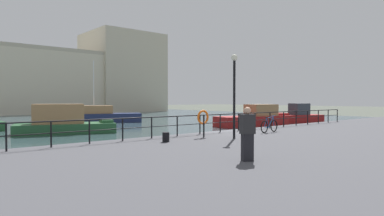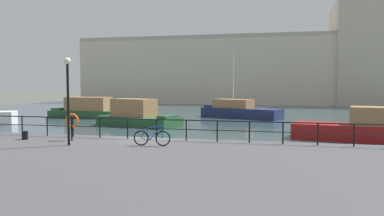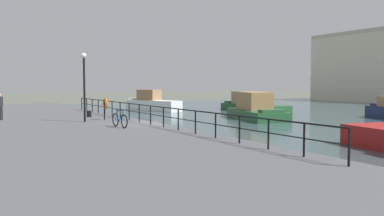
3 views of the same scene
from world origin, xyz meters
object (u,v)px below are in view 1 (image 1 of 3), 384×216
harbor_building (48,80)px  moored_small_launch (299,116)px  parked_bicycle (269,126)px  mooring_bollard (166,137)px  moored_white_yacht (63,122)px  moored_red_daysailer (100,116)px  life_ring_stand (203,118)px  quay_lamp_post (234,84)px  moored_harbor_tender (254,118)px  standing_person (247,133)px

harbor_building → moored_small_launch: harbor_building is taller
parked_bicycle → mooring_bollard: bearing=171.6°
moored_white_yacht → parked_bicycle: moored_white_yacht is taller
moored_red_daysailer → life_ring_stand: (-5.71, -24.21, 0.96)m
moored_red_daysailer → life_ring_stand: size_ratio=6.52×
moored_red_daysailer → harbor_building: bearing=-75.2°
moored_small_launch → quay_lamp_post: (-22.46, -10.36, 2.68)m
moored_small_launch → moored_harbor_tender: bearing=18.6°
life_ring_stand → harbor_building: bearing=80.1°
quay_lamp_post → moored_small_launch: bearing=24.8°
moored_small_launch → quay_lamp_post: size_ratio=1.43×
parked_bicycle → life_ring_stand: bearing=165.9°
harbor_building → mooring_bollard: harbor_building is taller
mooring_bollard → parked_bicycle: bearing=-3.4°
moored_red_daysailer → standing_person: 31.33m
mooring_bollard → standing_person: 5.55m
harbor_building → moored_small_launch: bearing=-74.5°
parked_bicycle → moored_small_launch: bearing=22.2°
parked_bicycle → moored_red_daysailer: bearing=82.3°
moored_white_yacht → moored_harbor_tender: (17.39, -5.14, -0.07)m
harbor_building → moored_white_yacht: (-11.97, -42.34, -5.80)m
moored_red_daysailer → moored_white_yacht: (-7.77, -9.99, 0.09)m
harbor_building → moored_red_daysailer: 33.15m
moored_small_launch → standing_person: 30.32m
harbor_building → moored_white_yacht: size_ratio=7.69×
quay_lamp_post → moored_red_daysailer: bearing=79.0°
moored_harbor_tender → life_ring_stand: bearing=-137.6°
quay_lamp_post → mooring_bollard: bearing=160.0°
parked_bicycle → moored_white_yacht: bearing=108.8°
life_ring_stand → moored_small_launch: bearing=21.0°
harbor_building → standing_person: size_ratio=36.50×
moored_red_daysailer → quay_lamp_post: 26.32m
moored_white_yacht → quay_lamp_post: quay_lamp_post is taller
moored_red_daysailer → parked_bicycle: moored_red_daysailer is taller
mooring_bollard → standing_person: bearing=-98.5°
moored_harbor_tender → parked_bicycle: size_ratio=4.53×
moored_white_yacht → moored_red_daysailer: bearing=70.0°
harbor_building → moored_white_yacht: 44.38m
harbor_building → parked_bicycle: size_ratio=34.89×
moored_white_yacht → mooring_bollard: 14.54m
mooring_bollard → life_ring_stand: life_ring_stand is taller
life_ring_stand → standing_person: 6.68m
standing_person → moored_red_daysailer: bearing=9.1°
harbor_building → life_ring_stand: (-9.91, -56.56, -4.93)m
parked_bicycle → standing_person: bearing=-152.7°
moored_red_daysailer → mooring_bollard: bearing=93.5°
mooring_bollard → quay_lamp_post: 4.26m
moored_red_daysailer → life_ring_stand: moored_red_daysailer is taller
quay_lamp_post → standing_person: size_ratio=2.44×
harbor_building → life_ring_stand: bearing=-99.9°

